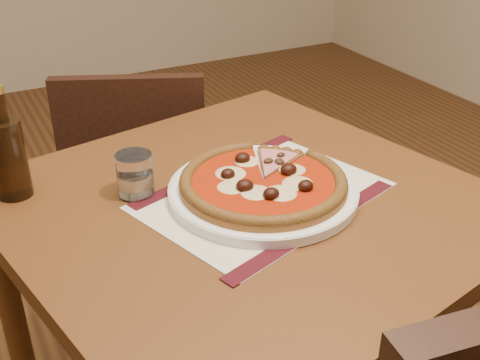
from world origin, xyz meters
The scene contains 8 objects.
table centered at (0.19, 0.08, 0.65)m, with size 0.95×0.95×0.75m.
chair_far centered at (0.20, 0.74, 0.46)m, with size 0.50×0.50×0.81m.
placemat centered at (0.23, 0.08, 0.75)m, with size 0.42×0.30×0.00m, color beige.
plate centered at (0.23, 0.08, 0.76)m, with size 0.34×0.34×0.02m, color white.
pizza centered at (0.22, 0.08, 0.78)m, with size 0.30×0.30×0.04m.
ham_slice centered at (0.29, 0.15, 0.78)m, with size 0.12×0.12×0.02m.
water_glass centered at (0.02, 0.19, 0.79)m, with size 0.07×0.07×0.08m, color white.
bottle centered at (-0.17, 0.29, 0.83)m, with size 0.06×0.06×0.21m.
Camera 1 is at (-0.25, -0.74, 1.30)m, focal length 45.00 mm.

